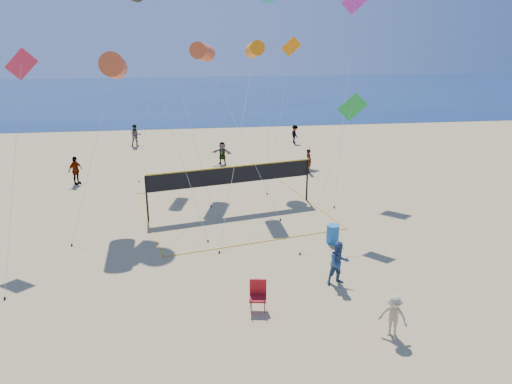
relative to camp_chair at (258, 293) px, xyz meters
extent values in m
plane|color=tan|center=(-1.48, -3.51, -0.65)|extent=(120.00, 120.00, 0.00)
cube|color=navy|center=(-1.48, 58.49, -0.63)|extent=(140.00, 50.00, 0.03)
imported|color=#2E4C73|center=(3.44, 1.47, 0.26)|extent=(0.99, 0.82, 1.82)
imported|color=tan|center=(4.25, -2.19, 0.10)|extent=(1.11, 1.01, 1.49)
imported|color=gray|center=(-9.74, 16.37, 0.27)|extent=(1.01, 1.13, 1.84)
imported|color=gray|center=(-0.02, 19.94, 0.20)|extent=(1.63, 1.06, 1.69)
imported|color=gray|center=(5.84, 17.07, 0.19)|extent=(0.53, 0.69, 1.67)
imported|color=gray|center=(-6.91, 26.53, 0.28)|extent=(1.05, 0.91, 1.86)
imported|color=gray|center=(6.70, 26.06, 0.14)|extent=(0.79, 1.12, 1.57)
cube|color=#A71318|center=(-0.02, -0.11, -0.14)|extent=(0.70, 0.65, 0.07)
cube|color=#A71318|center=(0.02, 0.13, 0.19)|extent=(0.62, 0.16, 0.61)
cylinder|color=black|center=(-0.30, -0.29, -0.37)|extent=(0.07, 0.31, 0.80)
cylinder|color=black|center=(-0.22, 0.15, -0.37)|extent=(0.07, 0.31, 0.80)
cylinder|color=black|center=(0.19, -0.37, -0.37)|extent=(0.07, 0.31, 0.80)
cylinder|color=black|center=(0.26, 0.07, -0.37)|extent=(0.07, 0.31, 0.80)
cylinder|color=#1B65B1|center=(4.30, 5.34, -0.20)|extent=(0.76, 0.76, 0.89)
cylinder|color=black|center=(-4.65, 9.31, 0.59)|extent=(0.10, 0.10, 2.48)
cylinder|color=black|center=(4.41, 11.38, 0.59)|extent=(0.10, 0.10, 2.48)
cube|color=black|center=(-0.12, 10.35, 1.37)|extent=(9.06, 2.09, 0.93)
cube|color=gold|center=(-0.12, 10.35, 1.86)|extent=(9.06, 2.10, 0.06)
cube|color=gold|center=(0.92, 5.82, -0.64)|extent=(9.26, 2.16, 0.02)
cube|color=gold|center=(-1.15, 14.87, -0.64)|extent=(9.26, 2.16, 0.02)
cylinder|color=#C95025|center=(-5.93, 10.74, 7.25)|extent=(1.37, 2.94, 1.57)
cylinder|color=silver|center=(-6.96, 8.63, 3.33)|extent=(2.07, 4.23, 7.86)
cylinder|color=black|center=(-7.99, 6.52, -0.60)|extent=(0.08, 0.08, 0.10)
cylinder|color=silver|center=(-3.42, 9.80, 5.20)|extent=(3.66, 7.32, 11.60)
cylinder|color=black|center=(-1.60, 6.15, -0.60)|extent=(0.08, 0.08, 0.10)
cylinder|color=orange|center=(1.56, 13.21, 7.89)|extent=(0.92, 2.03, 1.09)
cylinder|color=silver|center=(0.21, 9.03, 3.65)|extent=(2.71, 8.36, 8.50)
cylinder|color=black|center=(-1.14, 4.86, -0.60)|extent=(0.08, 0.08, 0.10)
cube|color=#C9253F|center=(-9.69, 8.59, 7.54)|extent=(1.52, 0.23, 1.50)
cylinder|color=silver|center=(-9.58, 5.23, 3.47)|extent=(0.25, 6.73, 8.15)
cylinder|color=black|center=(-9.46, 1.87, -0.60)|extent=(0.08, 0.08, 0.10)
cube|color=green|center=(5.68, 7.72, 5.43)|extent=(1.41, 0.46, 1.46)
cylinder|color=silver|center=(4.08, 5.98, 2.42)|extent=(3.21, 3.51, 6.03)
cylinder|color=black|center=(2.49, 4.23, -0.60)|extent=(0.08, 0.08, 0.10)
cube|color=#D22EAA|center=(8.24, 16.21, 10.62)|extent=(1.73, 0.31, 1.72)
cylinder|color=silver|center=(6.96, 13.05, 5.01)|extent=(2.58, 6.34, 11.23)
cylinder|color=black|center=(5.68, 9.89, -0.60)|extent=(0.08, 0.08, 0.10)
cylinder|color=silver|center=(-2.90, 13.01, 6.73)|extent=(3.32, 4.13, 14.66)
cylinder|color=black|center=(-1.25, 10.96, -0.60)|extent=(0.08, 0.08, 0.10)
cylinder|color=silver|center=(2.72, 15.77, 5.25)|extent=(0.94, 6.12, 11.70)
cylinder|color=black|center=(2.25, 12.72, -0.60)|extent=(0.08, 0.08, 0.10)
cylinder|color=silver|center=(-4.72, 18.61, 6.08)|extent=(2.12, 4.70, 13.37)
cylinder|color=black|center=(-5.77, 16.27, -0.60)|extent=(0.08, 0.08, 0.10)
cube|color=orange|center=(5.66, 23.22, 7.59)|extent=(1.57, 0.27, 1.56)
cylinder|color=silver|center=(4.50, 20.51, 3.50)|extent=(2.33, 5.44, 8.20)
cylinder|color=black|center=(3.34, 17.80, -0.60)|extent=(0.08, 0.08, 0.10)
cylinder|color=#C95025|center=(-1.31, 15.97, 7.63)|extent=(1.66, 2.62, 1.33)
cylinder|color=silver|center=(0.50, 12.19, 3.51)|extent=(3.65, 7.57, 8.23)
cylinder|color=black|center=(2.32, 8.41, -0.60)|extent=(0.08, 0.08, 0.10)
camera|label=1|loc=(-2.11, -15.82, 9.32)|focal=35.00mm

